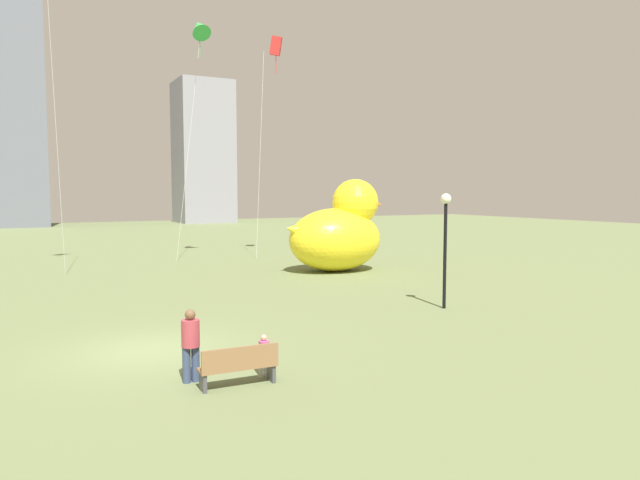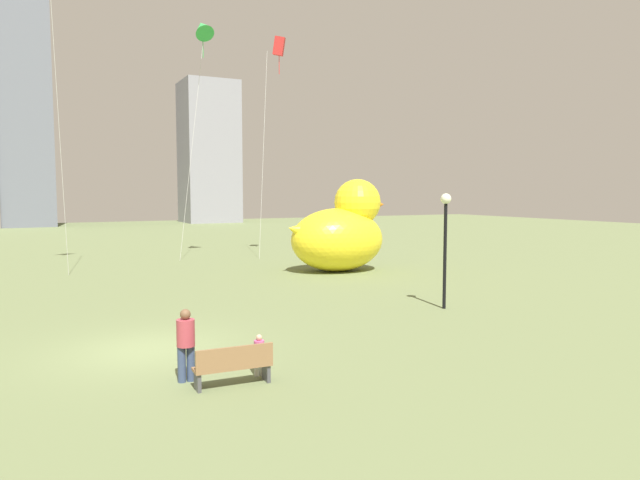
% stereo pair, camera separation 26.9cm
% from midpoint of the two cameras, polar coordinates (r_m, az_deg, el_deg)
% --- Properties ---
extents(ground_plane, '(140.00, 140.00, 0.00)m').
position_cam_midpoint_polar(ground_plane, '(16.15, -16.96, -10.36)').
color(ground_plane, '#6A794C').
extents(park_bench, '(1.69, 0.51, 0.90)m').
position_cam_midpoint_polar(park_bench, '(12.73, -8.59, -12.09)').
color(park_bench, olive).
rests_on(park_bench, ground).
extents(person_adult, '(0.39, 0.39, 1.61)m').
position_cam_midpoint_polar(person_adult, '(13.13, -13.20, -9.76)').
color(person_adult, '#38476B').
rests_on(person_adult, ground).
extents(person_child, '(0.23, 0.23, 0.96)m').
position_cam_midpoint_polar(person_child, '(13.35, -6.13, -11.03)').
color(person_child, silver).
rests_on(person_child, ground).
extents(giant_inflatable_duck, '(5.84, 3.74, 4.84)m').
position_cam_midpoint_polar(giant_inflatable_duck, '(30.40, 1.59, 0.80)').
color(giant_inflatable_duck, yellow).
rests_on(giant_inflatable_duck, ground).
extents(lamppost, '(0.37, 0.37, 4.10)m').
position_cam_midpoint_polar(lamppost, '(20.93, 11.89, 1.15)').
color(lamppost, black).
rests_on(lamppost, ground).
extents(kite_red, '(1.96, 2.02, 13.78)m').
position_cam_midpoint_polar(kite_red, '(37.78, -4.60, 18.37)').
color(kite_red, silver).
rests_on(kite_red, ground).
extents(kite_green, '(2.12, 2.33, 14.57)m').
position_cam_midpoint_polar(kite_green, '(36.93, -12.00, 19.72)').
color(kite_green, silver).
rests_on(kite_green, ground).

